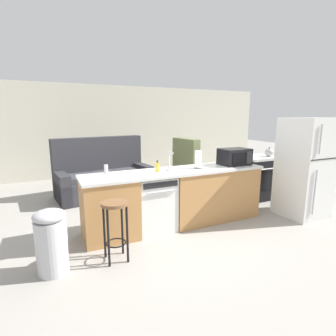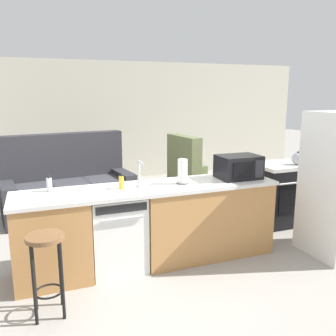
{
  "view_description": "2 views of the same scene",
  "coord_description": "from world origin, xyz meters",
  "px_view_note": "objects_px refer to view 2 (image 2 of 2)",
  "views": [
    {
      "loc": [
        -1.67,
        -3.56,
        1.73
      ],
      "look_at": [
        0.26,
        0.55,
        0.83
      ],
      "focal_mm": 28.0,
      "sensor_mm": 36.0,
      "label": 1
    },
    {
      "loc": [
        -1.02,
        -3.63,
        1.91
      ],
      "look_at": [
        0.63,
        0.73,
        0.93
      ],
      "focal_mm": 38.0,
      "sensor_mm": 36.0,
      "label": 2
    }
  ],
  "objects_px": {
    "soap_bottle": "(121,182)",
    "kettle": "(298,159)",
    "paper_towel_roll": "(183,172)",
    "couch": "(67,188)",
    "stove_range": "(280,193)",
    "armchair": "(193,183)",
    "bar_stool": "(46,258)",
    "dishwasher": "(116,232)",
    "microwave": "(239,167)",
    "dish_soap_bottle": "(49,184)"
  },
  "relations": [
    {
      "from": "soap_bottle",
      "to": "dish_soap_bottle",
      "type": "distance_m",
      "value": 0.75
    },
    {
      "from": "paper_towel_roll",
      "to": "couch",
      "type": "relative_size",
      "value": 0.13
    },
    {
      "from": "microwave",
      "to": "dish_soap_bottle",
      "type": "bearing_deg",
      "value": 174.93
    },
    {
      "from": "dishwasher",
      "to": "armchair",
      "type": "xyz_separation_m",
      "value": [
        1.83,
        1.96,
        -0.07
      ]
    },
    {
      "from": "dishwasher",
      "to": "kettle",
      "type": "height_order",
      "value": "kettle"
    },
    {
      "from": "microwave",
      "to": "armchair",
      "type": "distance_m",
      "value": 2.1
    },
    {
      "from": "paper_towel_roll",
      "to": "dish_soap_bottle",
      "type": "distance_m",
      "value": 1.45
    },
    {
      "from": "paper_towel_roll",
      "to": "kettle",
      "type": "xyz_separation_m",
      "value": [
        1.99,
        0.43,
        -0.05
      ]
    },
    {
      "from": "couch",
      "to": "stove_range",
      "type": "bearing_deg",
      "value": -29.18
    },
    {
      "from": "dishwasher",
      "to": "armchair",
      "type": "bearing_deg",
      "value": 47.02
    },
    {
      "from": "microwave",
      "to": "paper_towel_roll",
      "type": "distance_m",
      "value": 0.74
    },
    {
      "from": "soap_bottle",
      "to": "kettle",
      "type": "relative_size",
      "value": 0.86
    },
    {
      "from": "paper_towel_roll",
      "to": "soap_bottle",
      "type": "relative_size",
      "value": 1.6
    },
    {
      "from": "couch",
      "to": "soap_bottle",
      "type": "bearing_deg",
      "value": -79.63
    },
    {
      "from": "paper_towel_roll",
      "to": "bar_stool",
      "type": "height_order",
      "value": "paper_towel_roll"
    },
    {
      "from": "stove_range",
      "to": "paper_towel_roll",
      "type": "distance_m",
      "value": 1.99
    },
    {
      "from": "dishwasher",
      "to": "dish_soap_bottle",
      "type": "xyz_separation_m",
      "value": [
        -0.66,
        0.19,
        0.55
      ]
    },
    {
      "from": "armchair",
      "to": "soap_bottle",
      "type": "bearing_deg",
      "value": -131.93
    },
    {
      "from": "soap_bottle",
      "to": "bar_stool",
      "type": "distance_m",
      "value": 1.13
    },
    {
      "from": "dishwasher",
      "to": "microwave",
      "type": "relative_size",
      "value": 1.68
    },
    {
      "from": "bar_stool",
      "to": "kettle",
      "type": "bearing_deg",
      "value": 16.76
    },
    {
      "from": "soap_bottle",
      "to": "armchair",
      "type": "distance_m",
      "value": 2.7
    },
    {
      "from": "dishwasher",
      "to": "soap_bottle",
      "type": "distance_m",
      "value": 0.56
    },
    {
      "from": "soap_bottle",
      "to": "armchair",
      "type": "xyz_separation_m",
      "value": [
        1.75,
        1.95,
        -0.62
      ]
    },
    {
      "from": "paper_towel_roll",
      "to": "couch",
      "type": "height_order",
      "value": "couch"
    },
    {
      "from": "dishwasher",
      "to": "soap_bottle",
      "type": "xyz_separation_m",
      "value": [
        0.07,
        0.01,
        0.55
      ]
    },
    {
      "from": "soap_bottle",
      "to": "couch",
      "type": "height_order",
      "value": "couch"
    },
    {
      "from": "stove_range",
      "to": "couch",
      "type": "bearing_deg",
      "value": 150.82
    },
    {
      "from": "bar_stool",
      "to": "stove_range",
      "type": "bearing_deg",
      "value": 19.48
    },
    {
      "from": "dishwasher",
      "to": "kettle",
      "type": "bearing_deg",
      "value": 8.68
    },
    {
      "from": "microwave",
      "to": "paper_towel_roll",
      "type": "relative_size",
      "value": 1.77
    },
    {
      "from": "microwave",
      "to": "soap_bottle",
      "type": "bearing_deg",
      "value": 179.57
    },
    {
      "from": "microwave",
      "to": "bar_stool",
      "type": "distance_m",
      "value": 2.41
    },
    {
      "from": "dish_soap_bottle",
      "to": "armchair",
      "type": "relative_size",
      "value": 0.15
    },
    {
      "from": "paper_towel_roll",
      "to": "kettle",
      "type": "bearing_deg",
      "value": 12.17
    },
    {
      "from": "bar_stool",
      "to": "armchair",
      "type": "height_order",
      "value": "armchair"
    },
    {
      "from": "dishwasher",
      "to": "kettle",
      "type": "xyz_separation_m",
      "value": [
        2.77,
        0.42,
        0.56
      ]
    },
    {
      "from": "armchair",
      "to": "bar_stool",
      "type": "bearing_deg",
      "value": -134.75
    },
    {
      "from": "kettle",
      "to": "armchair",
      "type": "height_order",
      "value": "armchair"
    },
    {
      "from": "dish_soap_bottle",
      "to": "couch",
      "type": "relative_size",
      "value": 0.08
    },
    {
      "from": "microwave",
      "to": "dish_soap_bottle",
      "type": "distance_m",
      "value": 2.18
    },
    {
      "from": "microwave",
      "to": "soap_bottle",
      "type": "relative_size",
      "value": 2.84
    },
    {
      "from": "soap_bottle",
      "to": "bar_stool",
      "type": "height_order",
      "value": "soap_bottle"
    },
    {
      "from": "paper_towel_roll",
      "to": "dishwasher",
      "type": "bearing_deg",
      "value": 179.56
    },
    {
      "from": "paper_towel_roll",
      "to": "soap_bottle",
      "type": "height_order",
      "value": "paper_towel_roll"
    },
    {
      "from": "dishwasher",
      "to": "soap_bottle",
      "type": "height_order",
      "value": "soap_bottle"
    },
    {
      "from": "microwave",
      "to": "dish_soap_bottle",
      "type": "xyz_separation_m",
      "value": [
        -2.17,
        0.19,
        -0.07
      ]
    },
    {
      "from": "couch",
      "to": "armchair",
      "type": "height_order",
      "value": "couch"
    },
    {
      "from": "stove_range",
      "to": "microwave",
      "type": "bearing_deg",
      "value": -153.07
    },
    {
      "from": "bar_stool",
      "to": "couch",
      "type": "height_order",
      "value": "couch"
    }
  ]
}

